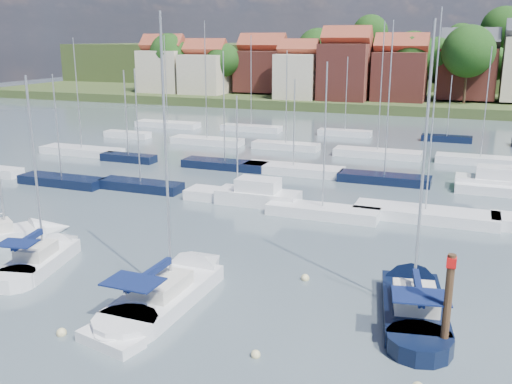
% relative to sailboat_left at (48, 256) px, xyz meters
% --- Properties ---
extents(ground, '(260.00, 260.00, 0.00)m').
position_rel_sailboat_left_xyz_m(ground, '(13.09, 36.67, -0.37)').
color(ground, '#415159').
rests_on(ground, ground).
extents(sailboat_left, '(4.26, 9.40, 12.49)m').
position_rel_sailboat_left_xyz_m(sailboat_left, '(0.00, 0.00, 0.00)').
color(sailboat_left, white).
rests_on(sailboat_left, ground).
extents(sailboat_centre, '(3.37, 11.96, 16.15)m').
position_rel_sailboat_left_xyz_m(sailboat_centre, '(9.78, -0.79, -0.02)').
color(sailboat_centre, white).
rests_on(sailboat_centre, ground).
extents(sailboat_navy, '(4.89, 11.65, 15.67)m').
position_rel_sailboat_left_xyz_m(sailboat_navy, '(21.95, 2.13, -0.01)').
color(sailboat_navy, black).
rests_on(sailboat_navy, ground).
extents(sailboat_far, '(6.71, 8.48, 11.62)m').
position_rel_sailboat_left_xyz_m(sailboat_far, '(-5.00, 2.30, -0.02)').
color(sailboat_far, white).
rests_on(sailboat_far, ground).
extents(tender, '(3.40, 2.14, 0.68)m').
position_rel_sailboat_left_xyz_m(tender, '(9.56, -7.09, -0.11)').
color(tender, white).
rests_on(tender, ground).
extents(timber_piling, '(0.40, 0.40, 6.99)m').
position_rel_sailboat_left_xyz_m(timber_piling, '(23.83, -2.55, 1.11)').
color(timber_piling, '#4C331E').
rests_on(timber_piling, ground).
extents(buoy_b, '(0.49, 0.49, 0.49)m').
position_rel_sailboat_left_xyz_m(buoy_b, '(6.87, -7.17, -0.37)').
color(buoy_b, beige).
rests_on(buoy_b, ground).
extents(buoy_c, '(0.47, 0.47, 0.47)m').
position_rel_sailboat_left_xyz_m(buoy_c, '(8.81, -3.26, -0.37)').
color(buoy_c, '#D85914').
rests_on(buoy_c, ground).
extents(buoy_d, '(0.44, 0.44, 0.44)m').
position_rel_sailboat_left_xyz_m(buoy_d, '(16.13, -5.69, -0.37)').
color(buoy_d, beige).
rests_on(buoy_d, ground).
extents(buoy_e, '(0.49, 0.49, 0.49)m').
position_rel_sailboat_left_xyz_m(buoy_e, '(15.85, 3.08, -0.37)').
color(buoy_e, beige).
rests_on(buoy_e, ground).
extents(marina_field, '(79.62, 41.41, 15.93)m').
position_rel_sailboat_left_xyz_m(marina_field, '(15.00, 31.82, 0.06)').
color(marina_field, white).
rests_on(marina_field, ground).
extents(far_shore_town, '(212.46, 90.00, 22.27)m').
position_rel_sailboat_left_xyz_m(far_shore_town, '(15.32, 129.34, 4.24)').
color(far_shore_town, '#3A4824').
rests_on(far_shore_town, ground).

